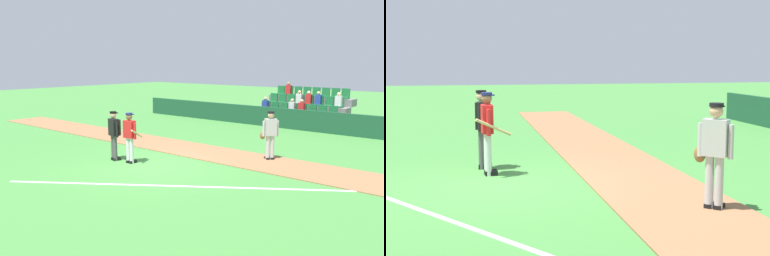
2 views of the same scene
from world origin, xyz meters
TOP-DOWN VIEW (x-y plane):
  - ground_plane at (0.00, 0.00)m, footprint 80.00×80.00m
  - infield_dirt_path at (0.00, 2.77)m, footprint 28.00×2.22m
  - foul_line_chalk at (3.00, -0.50)m, footprint 9.90×6.94m
  - batter_red_jersey at (-0.86, -0.21)m, footprint 0.71×0.76m
  - umpire_home_plate at (-1.60, -0.29)m, footprint 0.58×0.36m
  - runner_grey_jersey at (2.62, 3.27)m, footprint 0.55×0.51m

SIDE VIEW (x-z plane):
  - ground_plane at x=0.00m, z-range 0.00..0.00m
  - foul_line_chalk at x=3.00m, z-range 0.00..0.01m
  - infield_dirt_path at x=0.00m, z-range 0.00..0.03m
  - runner_grey_jersey at x=2.62m, z-range 0.08..1.84m
  - batter_red_jersey at x=-0.86m, z-range 0.09..1.85m
  - umpire_home_plate at x=-1.60m, z-range 0.12..1.88m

